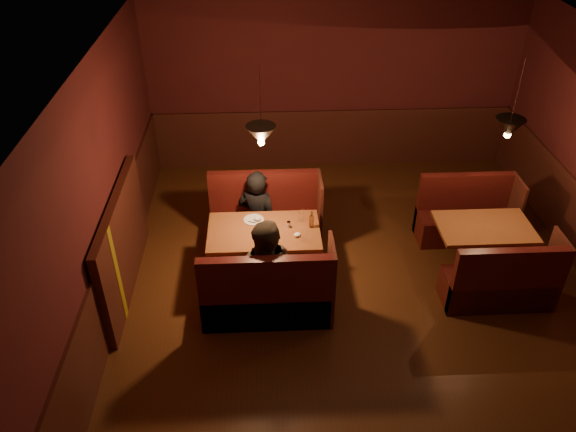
{
  "coord_description": "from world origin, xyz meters",
  "views": [
    {
      "loc": [
        -1.17,
        -5.15,
        4.82
      ],
      "look_at": [
        -0.89,
        0.49,
        0.95
      ],
      "focal_mm": 35.0,
      "sensor_mm": 36.0,
      "label": 1
    }
  ],
  "objects_px": {
    "second_bench_near": "(501,286)",
    "diner_a": "(257,199)",
    "diner_b": "(270,259)",
    "main_bench_far": "(266,221)",
    "main_bench_near": "(268,299)",
    "second_table": "(482,237)",
    "second_bench_far": "(465,218)",
    "main_table": "(265,241)"
  },
  "relations": [
    {
      "from": "main_table",
      "to": "main_bench_near",
      "type": "bearing_deg",
      "value": -88.81
    },
    {
      "from": "second_table",
      "to": "second_bench_near",
      "type": "distance_m",
      "value": 0.75
    },
    {
      "from": "main_table",
      "to": "second_table",
      "type": "distance_m",
      "value": 2.81
    },
    {
      "from": "main_table",
      "to": "diner_b",
      "type": "distance_m",
      "value": 0.71
    },
    {
      "from": "main_table",
      "to": "second_table",
      "type": "height_order",
      "value": "main_table"
    },
    {
      "from": "main_table",
      "to": "second_table",
      "type": "relative_size",
      "value": 1.16
    },
    {
      "from": "main_bench_near",
      "to": "second_bench_far",
      "type": "xyz_separation_m",
      "value": [
        2.82,
        1.56,
        -0.03
      ]
    },
    {
      "from": "main_table",
      "to": "diner_a",
      "type": "height_order",
      "value": "diner_a"
    },
    {
      "from": "second_table",
      "to": "diner_b",
      "type": "height_order",
      "value": "diner_b"
    },
    {
      "from": "main_bench_near",
      "to": "second_table",
      "type": "bearing_deg",
      "value": 16.75
    },
    {
      "from": "main_table",
      "to": "main_bench_near",
      "type": "distance_m",
      "value": 0.83
    },
    {
      "from": "second_bench_far",
      "to": "second_bench_near",
      "type": "distance_m",
      "value": 1.43
    },
    {
      "from": "main_bench_far",
      "to": "second_bench_far",
      "type": "relative_size",
      "value": 1.15
    },
    {
      "from": "main_bench_near",
      "to": "diner_a",
      "type": "height_order",
      "value": "diner_a"
    },
    {
      "from": "diner_a",
      "to": "diner_b",
      "type": "bearing_deg",
      "value": 117.51
    },
    {
      "from": "main_table",
      "to": "main_bench_near",
      "type": "xyz_separation_m",
      "value": [
        0.02,
        -0.79,
        -0.24
      ]
    },
    {
      "from": "diner_b",
      "to": "main_bench_near",
      "type": "bearing_deg",
      "value": -93.79
    },
    {
      "from": "main_bench_far",
      "to": "main_bench_near",
      "type": "xyz_separation_m",
      "value": [
        0.0,
        -1.58,
        0.0
      ]
    },
    {
      "from": "diner_b",
      "to": "second_bench_near",
      "type": "bearing_deg",
      "value": 9.75
    },
    {
      "from": "main_bench_near",
      "to": "diner_b",
      "type": "bearing_deg",
      "value": 76.47
    },
    {
      "from": "main_table",
      "to": "second_bench_near",
      "type": "distance_m",
      "value": 2.92
    },
    {
      "from": "main_table",
      "to": "main_bench_near",
      "type": "height_order",
      "value": "main_bench_near"
    },
    {
      "from": "second_bench_far",
      "to": "diner_a",
      "type": "height_order",
      "value": "diner_a"
    },
    {
      "from": "second_bench_far",
      "to": "diner_b",
      "type": "xyz_separation_m",
      "value": [
        -2.79,
        -1.44,
        0.52
      ]
    },
    {
      "from": "second_bench_near",
      "to": "diner_a",
      "type": "distance_m",
      "value": 3.26
    },
    {
      "from": "main_bench_near",
      "to": "diner_a",
      "type": "xyz_separation_m",
      "value": [
        -0.11,
        1.47,
        0.44
      ]
    },
    {
      "from": "second_bench_far",
      "to": "diner_a",
      "type": "relative_size",
      "value": 0.86
    },
    {
      "from": "main_bench_near",
      "to": "diner_b",
      "type": "height_order",
      "value": "diner_b"
    },
    {
      "from": "main_table",
      "to": "diner_a",
      "type": "bearing_deg",
      "value": 98.01
    },
    {
      "from": "second_table",
      "to": "second_bench_far",
      "type": "bearing_deg",
      "value": 87.8
    },
    {
      "from": "main_bench_far",
      "to": "main_bench_near",
      "type": "relative_size",
      "value": 1.0
    },
    {
      "from": "diner_a",
      "to": "diner_b",
      "type": "xyz_separation_m",
      "value": [
        0.14,
        -1.35,
        0.04
      ]
    },
    {
      "from": "second_table",
      "to": "diner_b",
      "type": "relative_size",
      "value": 0.73
    },
    {
      "from": "main_bench_near",
      "to": "second_bench_near",
      "type": "xyz_separation_m",
      "value": [
        2.82,
        0.12,
        -0.03
      ]
    },
    {
      "from": "main_bench_near",
      "to": "diner_b",
      "type": "relative_size",
      "value": 0.94
    },
    {
      "from": "main_bench_far",
      "to": "diner_a",
      "type": "bearing_deg",
      "value": -134.87
    },
    {
      "from": "main_bench_far",
      "to": "second_bench_far",
      "type": "distance_m",
      "value": 2.82
    },
    {
      "from": "diner_a",
      "to": "diner_b",
      "type": "distance_m",
      "value": 1.35
    },
    {
      "from": "second_bench_near",
      "to": "diner_a",
      "type": "relative_size",
      "value": 0.86
    },
    {
      "from": "diner_b",
      "to": "main_bench_far",
      "type": "bearing_deg",
      "value": 100.89
    },
    {
      "from": "second_bench_far",
      "to": "diner_b",
      "type": "relative_size",
      "value": 0.81
    },
    {
      "from": "main_bench_far",
      "to": "second_table",
      "type": "bearing_deg",
      "value": -14.86
    }
  ]
}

